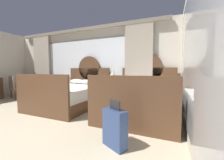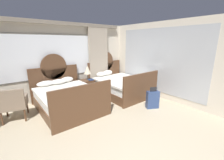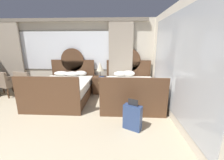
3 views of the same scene
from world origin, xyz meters
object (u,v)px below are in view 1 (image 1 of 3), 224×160
bed_near_window (72,95)px  armchair_by_window_right (18,86)px  book_on_nightstand (113,86)px  suitcase_on_floor (115,128)px  bed_near_mirror (141,101)px  nightstand_between_beds (112,95)px  armchair_by_window_left (44,88)px  table_lamp_on_nightstand (113,74)px  armchair_by_window_centre (30,87)px

bed_near_window → armchair_by_window_right: size_ratio=2.42×
book_on_nightstand → suitcase_on_floor: (0.93, -2.19, -0.35)m
bed_near_mirror → nightstand_between_beds: bed_near_mirror is taller
armchair_by_window_left → table_lamp_on_nightstand: bearing=10.8°
bed_near_window → table_lamp_on_nightstand: (1.11, 0.65, 0.63)m
armchair_by_window_left → nightstand_between_beds: bearing=11.1°
table_lamp_on_nightstand → armchair_by_window_centre: table_lamp_on_nightstand is taller
bed_near_mirror → armchair_by_window_right: bearing=177.8°
table_lamp_on_nightstand → book_on_nightstand: bearing=-54.6°
nightstand_between_beds → suitcase_on_floor: suitcase_on_floor is taller
bed_near_window → book_on_nightstand: (1.16, 0.57, 0.27)m
book_on_nightstand → bed_near_window: bearing=-154.1°
armchair_by_window_right → book_on_nightstand: bearing=5.6°
bed_near_mirror → armchair_by_window_centre: bed_near_mirror is taller
nightstand_between_beds → suitcase_on_floor: bearing=-65.9°
book_on_nightstand → armchair_by_window_right: 4.01m
book_on_nightstand → armchair_by_window_right: armchair_by_window_right is taller
armchair_by_window_centre → armchair_by_window_right: same height
armchair_by_window_centre → armchair_by_window_right: bearing=-180.0°
bed_near_mirror → armchair_by_window_centre: (-4.25, 0.19, 0.14)m
book_on_nightstand → nightstand_between_beds: bearing=134.2°
bed_near_mirror → book_on_nightstand: 1.17m
table_lamp_on_nightstand → bed_near_window: bearing=-149.6°
armchair_by_window_centre → armchair_by_window_left: bearing=-0.1°
bed_near_window → table_lamp_on_nightstand: 1.43m
bed_near_mirror → armchair_by_window_centre: 4.26m
bed_near_window → armchair_by_window_left: bed_near_window is taller
table_lamp_on_nightstand → armchair_by_window_left: (-2.47, -0.47, -0.50)m
bed_near_window → book_on_nightstand: size_ratio=8.30×
nightstand_between_beds → table_lamp_on_nightstand: 0.69m
armchair_by_window_left → armchair_by_window_right: size_ratio=1.00×
armchair_by_window_centre → suitcase_on_floor: size_ratio=1.30×
armchair_by_window_left → armchair_by_window_right: bearing=180.0°
armchair_by_window_centre → armchair_by_window_right: size_ratio=1.00×
armchair_by_window_centre → suitcase_on_floor: 4.57m
nightstand_between_beds → armchair_by_window_left: (-2.44, -0.48, 0.19)m
bed_near_mirror → suitcase_on_floor: bearing=-91.9°
table_lamp_on_nightstand → suitcase_on_floor: table_lamp_on_nightstand is taller
bed_near_mirror → suitcase_on_floor: (-0.05, -1.61, -0.08)m
armchair_by_window_left → suitcase_on_floor: (3.46, -1.80, -0.21)m
bed_near_window → table_lamp_on_nightstand: bed_near_window is taller
armchair_by_window_left → armchair_by_window_right: same height
armchair_by_window_left → suitcase_on_floor: 3.90m
bed_near_window → armchair_by_window_centre: bed_near_window is taller
armchair_by_window_right → table_lamp_on_nightstand: bearing=6.8°
table_lamp_on_nightstand → suitcase_on_floor: 2.57m
book_on_nightstand → table_lamp_on_nightstand: bearing=125.4°
book_on_nightstand → bed_near_mirror: bearing=-30.4°
armchair_by_window_centre → nightstand_between_beds: bearing=8.5°
armchair_by_window_centre → suitcase_on_floor: bearing=-23.2°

